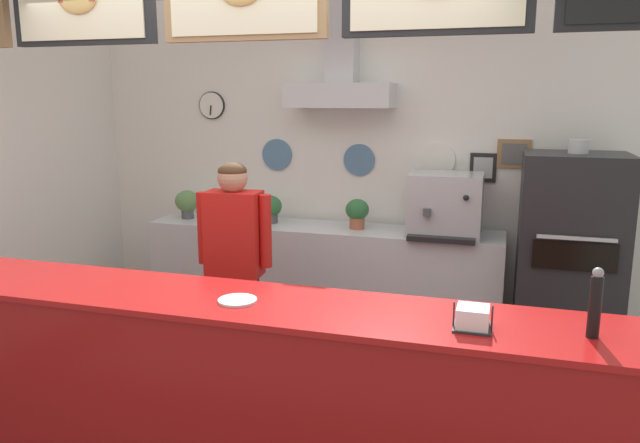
{
  "coord_description": "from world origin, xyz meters",
  "views": [
    {
      "loc": [
        1.25,
        -2.97,
        2.01
      ],
      "look_at": [
        0.15,
        0.68,
        1.23
      ],
      "focal_mm": 34.25,
      "sensor_mm": 36.0,
      "label": 1
    }
  ],
  "objects_px": {
    "shop_worker": "(235,267)",
    "napkin_holder": "(473,319)",
    "potted_rosemary": "(357,212)",
    "pepper_grinder": "(595,303)",
    "pizza_oven": "(569,262)",
    "potted_thyme": "(270,208)",
    "potted_basil": "(187,202)",
    "potted_sage": "(221,207)",
    "condiment_plate": "(237,300)",
    "espresso_machine": "(445,205)"
  },
  "relations": [
    {
      "from": "potted_sage",
      "to": "pepper_grinder",
      "type": "distance_m",
      "value": 3.58
    },
    {
      "from": "potted_basil",
      "to": "potted_rosemary",
      "type": "distance_m",
      "value": 1.57
    },
    {
      "from": "shop_worker",
      "to": "espresso_machine",
      "type": "height_order",
      "value": "shop_worker"
    },
    {
      "from": "espresso_machine",
      "to": "condiment_plate",
      "type": "height_order",
      "value": "espresso_machine"
    },
    {
      "from": "pizza_oven",
      "to": "potted_basil",
      "type": "height_order",
      "value": "pizza_oven"
    },
    {
      "from": "potted_basil",
      "to": "potted_sage",
      "type": "distance_m",
      "value": 0.33
    },
    {
      "from": "pizza_oven",
      "to": "potted_thyme",
      "type": "relative_size",
      "value": 7.12
    },
    {
      "from": "potted_thyme",
      "to": "potted_sage",
      "type": "distance_m",
      "value": 0.46
    },
    {
      "from": "pizza_oven",
      "to": "potted_basil",
      "type": "bearing_deg",
      "value": 177.53
    },
    {
      "from": "potted_sage",
      "to": "pizza_oven",
      "type": "bearing_deg",
      "value": -2.97
    },
    {
      "from": "shop_worker",
      "to": "condiment_plate",
      "type": "xyz_separation_m",
      "value": [
        0.52,
        -1.1,
        0.18
      ]
    },
    {
      "from": "shop_worker",
      "to": "potted_sage",
      "type": "xyz_separation_m",
      "value": [
        -0.67,
        1.18,
        0.18
      ]
    },
    {
      "from": "potted_basil",
      "to": "napkin_holder",
      "type": "height_order",
      "value": "potted_basil"
    },
    {
      "from": "potted_thyme",
      "to": "pepper_grinder",
      "type": "relative_size",
      "value": 0.81
    },
    {
      "from": "potted_rosemary",
      "to": "espresso_machine",
      "type": "bearing_deg",
      "value": -2.48
    },
    {
      "from": "espresso_machine",
      "to": "potted_basil",
      "type": "xyz_separation_m",
      "value": [
        -2.29,
        0.01,
        -0.1
      ]
    },
    {
      "from": "potted_sage",
      "to": "potted_thyme",
      "type": "bearing_deg",
      "value": 2.75
    },
    {
      "from": "potted_basil",
      "to": "condiment_plate",
      "type": "distance_m",
      "value": 2.73
    },
    {
      "from": "napkin_holder",
      "to": "potted_basil",
      "type": "bearing_deg",
      "value": 138.9
    },
    {
      "from": "pepper_grinder",
      "to": "potted_thyme",
      "type": "bearing_deg",
      "value": 135.48
    },
    {
      "from": "potted_thyme",
      "to": "condiment_plate",
      "type": "xyz_separation_m",
      "value": [
        0.73,
        -2.3,
        -0.01
      ]
    },
    {
      "from": "pizza_oven",
      "to": "napkin_holder",
      "type": "distance_m",
      "value": 2.25
    },
    {
      "from": "napkin_holder",
      "to": "pepper_grinder",
      "type": "height_order",
      "value": "pepper_grinder"
    },
    {
      "from": "potted_rosemary",
      "to": "napkin_holder",
      "type": "height_order",
      "value": "potted_rosemary"
    },
    {
      "from": "potted_basil",
      "to": "potted_sage",
      "type": "bearing_deg",
      "value": 1.91
    },
    {
      "from": "pepper_grinder",
      "to": "potted_sage",
      "type": "bearing_deg",
      "value": 140.86
    },
    {
      "from": "potted_thyme",
      "to": "napkin_holder",
      "type": "bearing_deg",
      "value": -51.65
    },
    {
      "from": "potted_rosemary",
      "to": "condiment_plate",
      "type": "height_order",
      "value": "potted_rosemary"
    },
    {
      "from": "pizza_oven",
      "to": "potted_rosemary",
      "type": "height_order",
      "value": "pizza_oven"
    },
    {
      "from": "shop_worker",
      "to": "napkin_holder",
      "type": "distance_m",
      "value": 1.99
    },
    {
      "from": "potted_rosemary",
      "to": "pepper_grinder",
      "type": "bearing_deg",
      "value": -55.85
    },
    {
      "from": "espresso_machine",
      "to": "condiment_plate",
      "type": "relative_size",
      "value": 3.0
    },
    {
      "from": "potted_rosemary",
      "to": "shop_worker",
      "type": "bearing_deg",
      "value": -115.83
    },
    {
      "from": "shop_worker",
      "to": "napkin_holder",
      "type": "height_order",
      "value": "shop_worker"
    },
    {
      "from": "pizza_oven",
      "to": "espresso_machine",
      "type": "xyz_separation_m",
      "value": [
        -0.93,
        0.12,
        0.36
      ]
    },
    {
      "from": "potted_rosemary",
      "to": "potted_basil",
      "type": "bearing_deg",
      "value": -179.39
    },
    {
      "from": "potted_rosemary",
      "to": "napkin_holder",
      "type": "distance_m",
      "value": 2.54
    },
    {
      "from": "pizza_oven",
      "to": "condiment_plate",
      "type": "height_order",
      "value": "pizza_oven"
    },
    {
      "from": "potted_basil",
      "to": "potted_rosemary",
      "type": "xyz_separation_m",
      "value": [
        1.57,
        0.02,
        -0.01
      ]
    },
    {
      "from": "potted_rosemary",
      "to": "pepper_grinder",
      "type": "xyz_separation_m",
      "value": [
        1.54,
        -2.27,
        0.12
      ]
    },
    {
      "from": "pizza_oven",
      "to": "pepper_grinder",
      "type": "xyz_separation_m",
      "value": [
        -0.11,
        -2.11,
        0.38
      ]
    },
    {
      "from": "potted_thyme",
      "to": "pizza_oven",
      "type": "bearing_deg",
      "value": -4.05
    },
    {
      "from": "potted_thyme",
      "to": "pepper_grinder",
      "type": "bearing_deg",
      "value": -44.52
    },
    {
      "from": "pepper_grinder",
      "to": "potted_rosemary",
      "type": "bearing_deg",
      "value": 124.15
    },
    {
      "from": "espresso_machine",
      "to": "potted_basil",
      "type": "height_order",
      "value": "espresso_machine"
    },
    {
      "from": "pizza_oven",
      "to": "potted_rosemary",
      "type": "bearing_deg",
      "value": 174.6
    },
    {
      "from": "potted_basil",
      "to": "napkin_holder",
      "type": "distance_m",
      "value": 3.49
    },
    {
      "from": "pizza_oven",
      "to": "pepper_grinder",
      "type": "height_order",
      "value": "pizza_oven"
    },
    {
      "from": "pizza_oven",
      "to": "pepper_grinder",
      "type": "bearing_deg",
      "value": -93.02
    },
    {
      "from": "pizza_oven",
      "to": "potted_thyme",
      "type": "distance_m",
      "value": 2.45
    }
  ]
}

